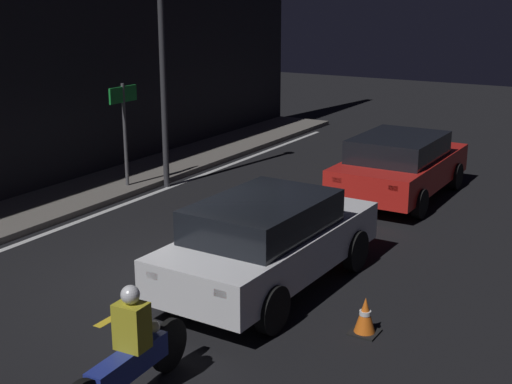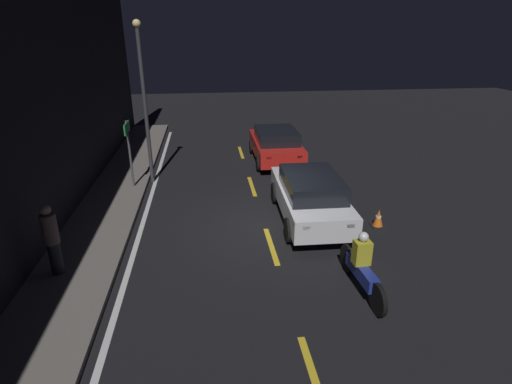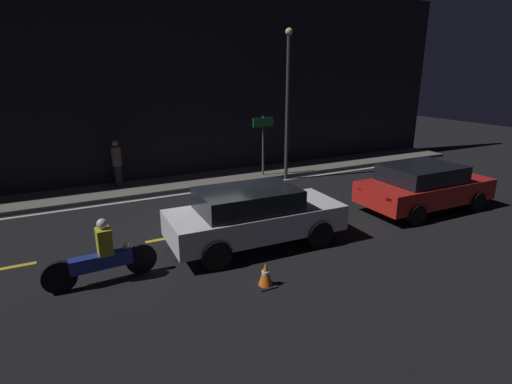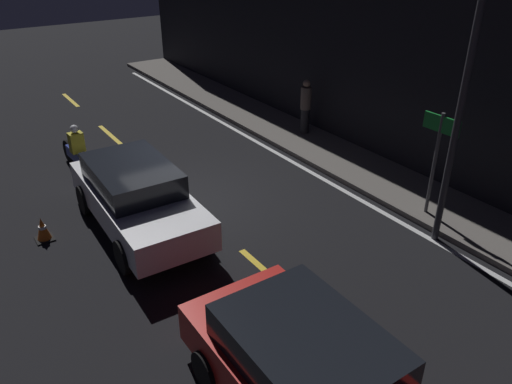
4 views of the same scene
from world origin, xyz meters
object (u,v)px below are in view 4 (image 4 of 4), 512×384
sedan_white (137,196)px  pedestrian (306,106)px  taxi_red (313,378)px  traffic_cone_near (43,229)px  motorcycle (77,153)px  street_lamp (463,94)px  shop_sign (438,144)px

sedan_white → pedestrian: pedestrian is taller
taxi_red → pedestrian: size_ratio=2.48×
sedan_white → pedestrian: 6.97m
pedestrian → traffic_cone_near: bearing=-79.4°
taxi_red → motorcycle: (-9.65, -0.25, -0.20)m
motorcycle → pedestrian: size_ratio=1.33×
taxi_red → traffic_cone_near: taxi_red is taller
sedan_white → motorcycle: 3.67m
pedestrian → street_lamp: bearing=-13.0°
traffic_cone_near → pedestrian: bearing=100.6°
sedan_white → motorcycle: bearing=-174.5°
sedan_white → shop_sign: bearing=61.7°
traffic_cone_near → shop_sign: size_ratio=0.22×
sedan_white → traffic_cone_near: 2.11m
street_lamp → pedestrian: bearing=167.0°
shop_sign → motorcycle: bearing=-139.3°
motorcycle → traffic_cone_near: motorcycle is taller
taxi_red → motorcycle: 9.66m
pedestrian → taxi_red: bearing=-38.5°
traffic_cone_near → pedestrian: pedestrian is taller
taxi_red → traffic_cone_near: bearing=-163.6°
motorcycle → traffic_cone_near: bearing=-32.5°
taxi_red → pedestrian: (-8.28, 6.59, 0.24)m
sedan_white → pedestrian: size_ratio=2.57×
pedestrian → street_lamp: (6.31, -1.45, 2.22)m
taxi_red → street_lamp: bearing=111.3°
taxi_red → shop_sign: size_ratio=1.78×
sedan_white → street_lamp: (4.04, 5.14, 2.42)m
pedestrian → shop_sign: 5.69m
sedan_white → taxi_red: size_ratio=1.04×
sedan_white → traffic_cone_near: bearing=-108.1°
sedan_white → street_lamp: 6.97m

